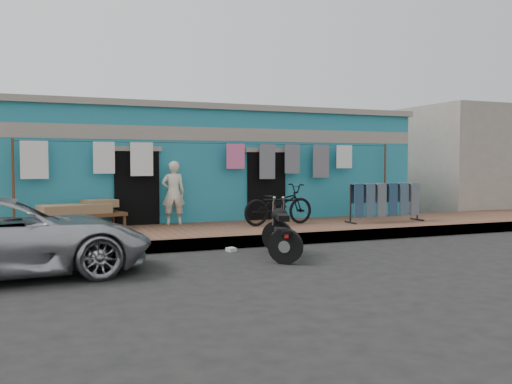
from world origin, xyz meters
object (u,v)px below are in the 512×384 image
object	(u,v)px
car	(4,236)
motorcycle	(281,229)
charpoy	(83,216)
bicycle	(279,200)
seated_person	(173,193)
jeans_rack	(385,202)

from	to	relation	value
car	motorcycle	bearing A→B (deg)	-93.91
motorcycle	car	bearing A→B (deg)	-162.09
car	charpoy	distance (m)	4.03
bicycle	charpoy	xyz separation A→B (m)	(-4.61, 0.73, -0.30)
car	charpoy	bearing A→B (deg)	-25.15
car	motorcycle	xyz separation A→B (m)	(4.76, -0.01, -0.11)
motorcycle	seated_person	bearing A→B (deg)	123.46
seated_person	motorcycle	distance (m)	4.23
bicycle	jeans_rack	size ratio (longest dim) A/B	0.88
motorcycle	charpoy	world-z (taller)	motorcycle
bicycle	charpoy	distance (m)	4.68
car	motorcycle	distance (m)	4.77
car	jeans_rack	size ratio (longest dim) A/B	2.11
jeans_rack	bicycle	bearing A→B (deg)	172.15
seated_person	jeans_rack	bearing A→B (deg)	171.92
jeans_rack	car	bearing A→B (deg)	-163.68
car	seated_person	distance (m)	5.45
seated_person	charpoy	bearing A→B (deg)	14.19
car	seated_person	bearing A→B (deg)	-45.90
seated_person	motorcycle	size ratio (longest dim) A/B	0.90
bicycle	motorcycle	world-z (taller)	bicycle
charpoy	jeans_rack	distance (m)	7.59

